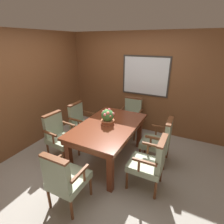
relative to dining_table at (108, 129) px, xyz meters
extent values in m
plane|color=#A39E93|center=(-0.07, -0.24, -0.67)|extent=(14.00, 14.00, 0.00)
cube|color=brown|center=(-0.07, 1.60, 0.55)|extent=(7.20, 0.06, 2.45)
cube|color=white|center=(0.19, 1.56, 0.76)|extent=(1.08, 0.01, 0.88)
cube|color=#38332D|center=(0.19, 1.55, 1.22)|extent=(1.15, 0.02, 0.04)
cube|color=#38332D|center=(0.19, 1.55, 0.31)|extent=(1.15, 0.02, 0.03)
cube|color=#38332D|center=(-0.37, 1.55, 0.76)|extent=(0.04, 0.02, 0.88)
cube|color=#38332D|center=(0.75, 1.55, 0.76)|extent=(0.03, 0.02, 0.88)
cube|color=brown|center=(-1.86, -0.24, 0.55)|extent=(0.06, 7.20, 2.45)
cube|color=maroon|center=(-0.40, -0.70, -0.31)|extent=(0.09, 0.09, 0.73)
cube|color=maroon|center=(0.40, -0.70, -0.31)|extent=(0.09, 0.09, 0.73)
cube|color=maroon|center=(-0.40, 0.70, -0.31)|extent=(0.09, 0.09, 0.73)
cube|color=maroon|center=(0.40, 0.70, -0.31)|extent=(0.09, 0.09, 0.73)
cube|color=maroon|center=(0.00, 0.00, 0.01)|extent=(0.95, 1.56, 0.09)
cube|color=maroon|center=(0.00, 0.00, 0.08)|extent=(1.01, 1.62, 0.04)
cylinder|color=brown|center=(0.62, -0.15, -0.50)|extent=(0.04, 0.04, 0.34)
cylinder|color=brown|center=(0.62, -0.55, -0.50)|extent=(0.04, 0.04, 0.34)
cylinder|color=brown|center=(1.07, -0.15, -0.50)|extent=(0.04, 0.04, 0.34)
cylinder|color=brown|center=(1.07, -0.55, -0.50)|extent=(0.04, 0.04, 0.34)
cube|color=#93A384|center=(0.85, -0.35, -0.27)|extent=(0.52, 0.46, 0.11)
cube|color=#93A384|center=(1.06, -0.35, 0.00)|extent=(0.08, 0.42, 0.44)
cube|color=brown|center=(1.06, -0.35, 0.24)|extent=(0.09, 0.42, 0.03)
cylinder|color=brown|center=(0.80, -0.11, -0.12)|extent=(0.04, 0.04, 0.19)
cube|color=brown|center=(0.88, -0.11, -0.03)|extent=(0.36, 0.04, 0.04)
cylinder|color=brown|center=(0.81, -0.59, -0.12)|extent=(0.04, 0.04, 0.19)
cube|color=brown|center=(0.89, -0.59, -0.03)|extent=(0.36, 0.04, 0.04)
cylinder|color=brown|center=(-0.18, 0.89, -0.50)|extent=(0.04, 0.04, 0.34)
cylinder|color=brown|center=(0.22, 0.91, -0.50)|extent=(0.04, 0.04, 0.34)
cylinder|color=brown|center=(-0.20, 1.35, -0.50)|extent=(0.04, 0.04, 0.34)
cylinder|color=brown|center=(0.20, 1.37, -0.50)|extent=(0.04, 0.04, 0.34)
cube|color=#93A384|center=(0.01, 1.13, -0.27)|extent=(0.48, 0.54, 0.11)
cube|color=#93A384|center=(0.00, 1.35, 0.00)|extent=(0.42, 0.10, 0.44)
cube|color=brown|center=(0.00, 1.35, 0.24)|extent=(0.42, 0.11, 0.03)
cylinder|color=brown|center=(-0.23, 1.08, -0.12)|extent=(0.04, 0.04, 0.19)
cube|color=brown|center=(-0.23, 1.16, -0.03)|extent=(0.05, 0.36, 0.04)
cylinder|color=brown|center=(0.25, 1.10, -0.12)|extent=(0.04, 0.04, 0.19)
cube|color=brown|center=(0.24, 1.18, -0.03)|extent=(0.05, 0.36, 0.04)
cylinder|color=brown|center=(-0.60, 0.14, -0.50)|extent=(0.04, 0.04, 0.34)
cylinder|color=brown|center=(-0.58, 0.53, -0.50)|extent=(0.04, 0.04, 0.34)
cylinder|color=brown|center=(-1.05, 0.15, -0.50)|extent=(0.04, 0.04, 0.34)
cylinder|color=brown|center=(-1.04, 0.55, -0.50)|extent=(0.04, 0.04, 0.34)
cube|color=#93A384|center=(-0.82, 0.34, -0.27)|extent=(0.53, 0.47, 0.11)
cube|color=#93A384|center=(-1.03, 0.35, 0.00)|extent=(0.09, 0.42, 0.44)
cube|color=brown|center=(-1.03, 0.35, 0.24)|extent=(0.10, 0.42, 0.03)
cylinder|color=brown|center=(-0.79, 0.10, -0.12)|extent=(0.04, 0.04, 0.19)
cube|color=brown|center=(-0.86, 0.11, -0.03)|extent=(0.36, 0.05, 0.04)
cylinder|color=brown|center=(-0.77, 0.58, -0.12)|extent=(0.04, 0.04, 0.19)
cube|color=brown|center=(-0.85, 0.58, -0.03)|extent=(0.36, 0.05, 0.04)
cylinder|color=brown|center=(-0.65, -0.57, -0.50)|extent=(0.04, 0.04, 0.34)
cylinder|color=brown|center=(-0.61, -0.17, -0.50)|extent=(0.04, 0.04, 0.34)
cylinder|color=brown|center=(-1.10, -0.53, -0.50)|extent=(0.04, 0.04, 0.34)
cylinder|color=brown|center=(-1.06, -0.13, -0.50)|extent=(0.04, 0.04, 0.34)
cube|color=#93A384|center=(-0.86, -0.35, -0.27)|extent=(0.56, 0.50, 0.11)
cube|color=#93A384|center=(-1.07, -0.33, 0.00)|extent=(0.12, 0.43, 0.44)
cube|color=brown|center=(-1.07, -0.33, 0.24)|extent=(0.13, 0.43, 0.03)
cylinder|color=brown|center=(-0.84, -0.59, -0.12)|extent=(0.04, 0.04, 0.19)
cube|color=brown|center=(-0.92, -0.58, -0.03)|extent=(0.36, 0.07, 0.04)
cylinder|color=brown|center=(-0.79, -0.12, -0.12)|extent=(0.04, 0.04, 0.19)
cube|color=brown|center=(-0.87, -0.11, -0.03)|extent=(0.36, 0.07, 0.04)
cylinder|color=brown|center=(0.17, -0.91, -0.50)|extent=(0.04, 0.04, 0.34)
cylinder|color=brown|center=(-0.23, -0.91, -0.50)|extent=(0.04, 0.04, 0.34)
cylinder|color=brown|center=(0.17, -1.37, -0.50)|extent=(0.04, 0.04, 0.34)
cylinder|color=brown|center=(-0.23, -1.37, -0.50)|extent=(0.04, 0.04, 0.34)
cube|color=#93A384|center=(-0.03, -1.14, -0.27)|extent=(0.46, 0.52, 0.11)
cube|color=#93A384|center=(-0.03, -1.36, 0.00)|extent=(0.42, 0.08, 0.44)
cube|color=brown|center=(-0.03, -1.36, 0.24)|extent=(0.42, 0.09, 0.03)
cylinder|color=brown|center=(0.21, -1.10, -0.12)|extent=(0.04, 0.04, 0.19)
cube|color=brown|center=(0.21, -1.18, -0.03)|extent=(0.04, 0.36, 0.04)
cylinder|color=brown|center=(-0.27, -1.10, -0.12)|extent=(0.04, 0.04, 0.19)
cube|color=brown|center=(-0.27, -1.18, -0.03)|extent=(0.04, 0.36, 0.04)
cylinder|color=brown|center=(0.59, 0.55, -0.50)|extent=(0.04, 0.04, 0.34)
cylinder|color=brown|center=(0.60, 0.15, -0.50)|extent=(0.04, 0.04, 0.34)
cylinder|color=brown|center=(1.04, 0.56, -0.50)|extent=(0.04, 0.04, 0.34)
cylinder|color=brown|center=(1.05, 0.17, -0.50)|extent=(0.04, 0.04, 0.34)
cube|color=#93A384|center=(0.82, 0.36, -0.27)|extent=(0.53, 0.47, 0.11)
cube|color=#93A384|center=(1.04, 0.36, 0.00)|extent=(0.09, 0.42, 0.44)
cube|color=brown|center=(1.04, 0.36, 0.24)|extent=(0.10, 0.42, 0.03)
cylinder|color=brown|center=(0.78, 0.59, -0.12)|extent=(0.04, 0.04, 0.19)
cube|color=brown|center=(0.85, 0.60, -0.03)|extent=(0.36, 0.05, 0.04)
cylinder|color=brown|center=(0.79, 0.12, -0.12)|extent=(0.04, 0.04, 0.19)
cube|color=brown|center=(0.87, 0.12, -0.03)|extent=(0.36, 0.05, 0.04)
cylinder|color=#B2603D|center=(-0.03, 0.03, 0.14)|extent=(0.24, 0.24, 0.08)
cylinder|color=#B2603D|center=(-0.03, 0.03, 0.17)|extent=(0.26, 0.26, 0.02)
sphere|color=#427F3D|center=(-0.03, 0.03, 0.27)|extent=(0.23, 0.23, 0.23)
sphere|color=#E47A6C|center=(0.00, 0.06, 0.37)|extent=(0.04, 0.04, 0.04)
sphere|color=#F06D78|center=(-0.12, 0.03, 0.33)|extent=(0.04, 0.04, 0.04)
sphere|color=#F97F68|center=(0.01, -0.03, 0.35)|extent=(0.06, 0.06, 0.06)
sphere|color=#EE6C65|center=(-0.07, 0.12, 0.32)|extent=(0.05, 0.05, 0.05)
sphere|color=#EE7374|center=(0.07, 0.06, 0.31)|extent=(0.06, 0.06, 0.06)
sphere|color=#F47D6B|center=(0.05, -0.03, 0.29)|extent=(0.04, 0.04, 0.04)
sphere|color=#EA7466|center=(-0.14, 0.04, 0.30)|extent=(0.05, 0.05, 0.05)
sphere|color=#DF6672|center=(-0.01, 0.05, 0.38)|extent=(0.06, 0.06, 0.06)
sphere|color=#E07574|center=(-0.09, 0.08, 0.35)|extent=(0.05, 0.05, 0.05)
sphere|color=#EF797B|center=(-0.03, -0.07, 0.32)|extent=(0.06, 0.06, 0.06)
camera|label=1|loc=(1.38, -2.59, 1.56)|focal=28.00mm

